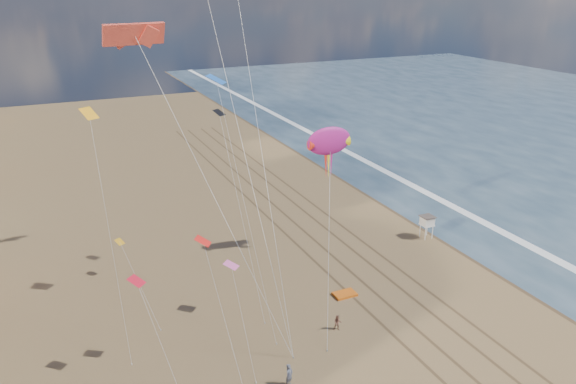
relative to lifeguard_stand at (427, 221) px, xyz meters
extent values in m
plane|color=#42301E|center=(5.36, 12.07, -2.15)|extent=(260.00, 260.00, 0.00)
plane|color=white|center=(9.56, 12.07, -2.15)|extent=(260.00, 260.00, 0.00)
cube|color=brown|center=(-14.84, 2.07, -2.15)|extent=(0.28, 120.00, 0.01)
cube|color=brown|center=(-12.44, 2.07, -2.15)|extent=(0.28, 120.00, 0.01)
cube|color=brown|center=(-9.64, 2.07, -2.15)|extent=(0.28, 120.00, 0.01)
cube|color=brown|center=(-7.44, 2.07, -2.15)|extent=(0.28, 120.00, 0.01)
cylinder|color=silver|center=(-0.52, -0.52, -1.38)|extent=(0.10, 0.10, 1.55)
cylinder|color=silver|center=(0.52, -0.52, -1.38)|extent=(0.10, 0.10, 1.55)
cylinder|color=silver|center=(-0.52, 0.52, -1.38)|extent=(0.10, 0.10, 1.55)
cylinder|color=silver|center=(0.52, 0.52, -1.38)|extent=(0.10, 0.10, 1.55)
cube|color=silver|center=(0.00, 0.00, -0.48)|extent=(1.38, 1.38, 0.10)
cube|color=silver|center=(0.00, 0.00, 0.04)|extent=(1.29, 1.29, 0.95)
cube|color=#473D38|center=(0.00, 0.00, 0.60)|extent=(1.55, 1.55, 0.09)
cube|color=orange|center=(-15.39, -7.40, -2.03)|extent=(2.21, 1.41, 0.25)
ellipsoid|color=#A61979|center=(-12.75, 1.41, 10.94)|extent=(4.79, 0.90, 2.84)
cone|color=red|center=(-14.46, 1.41, 10.73)|extent=(1.28, 1.07, 1.07)
cone|color=yellow|center=(-11.04, 1.41, 10.73)|extent=(1.28, 1.07, 1.07)
cylinder|color=silver|center=(-16.95, -6.54, 3.86)|extent=(0.03, 0.03, 21.64)
imported|color=#545A6C|center=(-25.76, -16.99, -1.20)|extent=(0.83, 0.74, 1.90)
imported|color=#96614C|center=(-18.88, -12.17, -1.42)|extent=(0.88, 0.81, 1.47)
cube|color=#E64633|center=(-33.27, -7.49, 23.22)|extent=(4.44, 1.50, 1.52)
plane|color=orange|center=(-34.47, 5.39, 1.85)|extent=(1.24, 1.20, 0.41)
plane|color=blue|center=(-26.44, -4.04, 19.13)|extent=(2.12, 2.14, 0.65)
plane|color=pink|center=(-26.37, -5.83, 2.86)|extent=(1.77, 1.77, 0.45)
plane|color=#FFA415|center=(-36.34, -0.81, 16.55)|extent=(1.85, 1.75, 0.82)
plane|color=red|center=(-35.42, -11.41, 6.28)|extent=(1.58, 1.58, 0.49)
plane|color=black|center=(-24.25, 2.52, 14.81)|extent=(1.51, 1.47, 0.47)
plane|color=red|center=(-30.58, -12.42, 8.97)|extent=(1.51, 1.55, 0.56)
camera|label=1|loc=(-40.22, -48.51, 26.75)|focal=35.00mm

